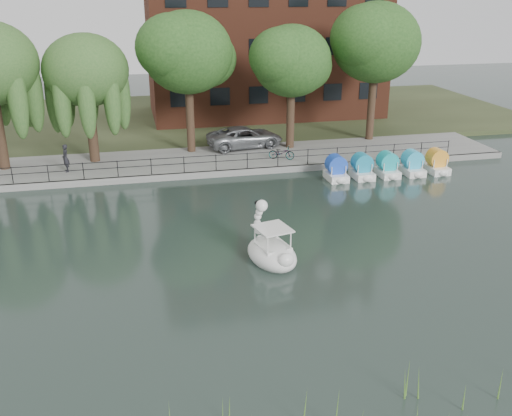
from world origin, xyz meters
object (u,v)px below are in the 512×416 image
object	(u,v)px
minivan	(245,136)
bicycle	(282,152)
pedestrian	(65,156)
swan_boat	(271,249)

from	to	relation	value
minivan	bicycle	xyz separation A→B (m)	(1.76, -3.50, -0.36)
minivan	pedestrian	xyz separation A→B (m)	(-11.97, -3.22, 0.13)
pedestrian	minivan	bearing A→B (deg)	86.77
pedestrian	swan_boat	xyz separation A→B (m)	(9.61, -13.99, -0.84)
bicycle	pedestrian	bearing A→B (deg)	113.18
minivan	swan_boat	size ratio (longest dim) A/B	1.85
bicycle	pedestrian	size ratio (longest dim) A/B	0.87
pedestrian	swan_boat	size ratio (longest dim) A/B	0.60
minivan	pedestrian	bearing A→B (deg)	97.21
pedestrian	swan_boat	world-z (taller)	swan_boat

